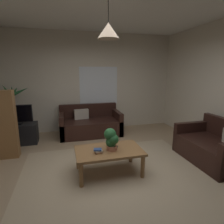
{
  "coord_description": "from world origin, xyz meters",
  "views": [
    {
      "loc": [
        -0.82,
        -2.81,
        1.77
      ],
      "look_at": [
        0.0,
        0.3,
        1.05
      ],
      "focal_mm": 29.77,
      "sensor_mm": 36.0,
      "label": 1
    }
  ],
  "objects_px": {
    "tv_stand": "(18,134)",
    "couch_under_window": "(90,125)",
    "remote_on_table_0": "(113,146)",
    "book_on_table_1": "(98,151)",
    "coffee_table": "(109,153)",
    "potted_palm_corner": "(14,116)",
    "book_on_table_2": "(98,150)",
    "book_on_table_0": "(98,152)",
    "pendant_lamp": "(108,31)",
    "potted_plant_on_table": "(111,139)",
    "tv": "(16,115)",
    "couch_right_side": "(214,148)"
  },
  "relations": [
    {
      "from": "remote_on_table_0",
      "to": "book_on_table_1",
      "type": "bearing_deg",
      "value": 149.5
    },
    {
      "from": "book_on_table_1",
      "to": "potted_plant_on_table",
      "type": "relative_size",
      "value": 0.31
    },
    {
      "from": "couch_right_side",
      "to": "remote_on_table_0",
      "type": "bearing_deg",
      "value": -95.42
    },
    {
      "from": "couch_right_side",
      "to": "pendant_lamp",
      "type": "xyz_separation_m",
      "value": [
        -2.11,
        0.1,
        2.08
      ]
    },
    {
      "from": "couch_under_window",
      "to": "book_on_table_2",
      "type": "relative_size",
      "value": 12.98
    },
    {
      "from": "book_on_table_0",
      "to": "tv",
      "type": "relative_size",
      "value": 0.15
    },
    {
      "from": "pendant_lamp",
      "to": "tv",
      "type": "bearing_deg",
      "value": 134.64
    },
    {
      "from": "book_on_table_1",
      "to": "potted_palm_corner",
      "type": "xyz_separation_m",
      "value": [
        -1.78,
        2.4,
        0.13
      ]
    },
    {
      "from": "book_on_table_1",
      "to": "couch_under_window",
      "type": "bearing_deg",
      "value": 85.3
    },
    {
      "from": "potted_plant_on_table",
      "to": "pendant_lamp",
      "type": "bearing_deg",
      "value": 150.3
    },
    {
      "from": "couch_under_window",
      "to": "book_on_table_0",
      "type": "xyz_separation_m",
      "value": [
        -0.18,
        -2.21,
        0.18
      ]
    },
    {
      "from": "remote_on_table_0",
      "to": "couch_right_side",
      "type": "bearing_deg",
      "value": -64.94
    },
    {
      "from": "coffee_table",
      "to": "tv",
      "type": "height_order",
      "value": "tv"
    },
    {
      "from": "book_on_table_0",
      "to": "book_on_table_2",
      "type": "distance_m",
      "value": 0.05
    },
    {
      "from": "remote_on_table_0",
      "to": "tv_stand",
      "type": "distance_m",
      "value": 2.64
    },
    {
      "from": "book_on_table_1",
      "to": "potted_plant_on_table",
      "type": "xyz_separation_m",
      "value": [
        0.24,
        0.05,
        0.16
      ]
    },
    {
      "from": "book_on_table_2",
      "to": "potted_plant_on_table",
      "type": "height_order",
      "value": "potted_plant_on_table"
    },
    {
      "from": "couch_right_side",
      "to": "tv_stand",
      "type": "distance_m",
      "value": 4.41
    },
    {
      "from": "tv_stand",
      "to": "couch_under_window",
      "type": "bearing_deg",
      "value": 7.79
    },
    {
      "from": "coffee_table",
      "to": "potted_palm_corner",
      "type": "xyz_separation_m",
      "value": [
        -1.98,
        2.32,
        0.23
      ]
    },
    {
      "from": "coffee_table",
      "to": "potted_plant_on_table",
      "type": "distance_m",
      "value": 0.27
    },
    {
      "from": "potted_plant_on_table",
      "to": "potted_palm_corner",
      "type": "height_order",
      "value": "potted_palm_corner"
    },
    {
      "from": "potted_plant_on_table",
      "to": "tv_stand",
      "type": "distance_m",
      "value": 2.7
    },
    {
      "from": "tv",
      "to": "potted_palm_corner",
      "type": "xyz_separation_m",
      "value": [
        -0.15,
        0.46,
        -0.14
      ]
    },
    {
      "from": "potted_palm_corner",
      "to": "pendant_lamp",
      "type": "xyz_separation_m",
      "value": [
        1.98,
        -2.32,
        1.75
      ]
    },
    {
      "from": "book_on_table_0",
      "to": "tv_stand",
      "type": "xyz_separation_m",
      "value": [
        -1.64,
        1.96,
        -0.2
      ]
    },
    {
      "from": "book_on_table_2",
      "to": "coffee_table",
      "type": "bearing_deg",
      "value": 22.94
    },
    {
      "from": "book_on_table_0",
      "to": "pendant_lamp",
      "type": "bearing_deg",
      "value": 21.46
    },
    {
      "from": "coffee_table",
      "to": "book_on_table_1",
      "type": "bearing_deg",
      "value": -159.02
    },
    {
      "from": "book_on_table_0",
      "to": "book_on_table_2",
      "type": "height_order",
      "value": "book_on_table_2"
    },
    {
      "from": "book_on_table_1",
      "to": "book_on_table_2",
      "type": "relative_size",
      "value": 0.92
    },
    {
      "from": "coffee_table",
      "to": "tv",
      "type": "bearing_deg",
      "value": 134.64
    },
    {
      "from": "couch_right_side",
      "to": "coffee_table",
      "type": "distance_m",
      "value": 2.11
    },
    {
      "from": "remote_on_table_0",
      "to": "couch_under_window",
      "type": "bearing_deg",
      "value": 33.83
    },
    {
      "from": "tv_stand",
      "to": "couch_right_side",
      "type": "bearing_deg",
      "value": -26.66
    },
    {
      "from": "book_on_table_0",
      "to": "book_on_table_1",
      "type": "bearing_deg",
      "value": 69.57
    },
    {
      "from": "book_on_table_1",
      "to": "potted_plant_on_table",
      "type": "bearing_deg",
      "value": 13.01
    },
    {
      "from": "book_on_table_1",
      "to": "pendant_lamp",
      "type": "xyz_separation_m",
      "value": [
        0.2,
        0.08,
        1.88
      ]
    },
    {
      "from": "tv",
      "to": "potted_plant_on_table",
      "type": "bearing_deg",
      "value": -45.11
    },
    {
      "from": "couch_under_window",
      "to": "book_on_table_0",
      "type": "relative_size",
      "value": 14.92
    },
    {
      "from": "remote_on_table_0",
      "to": "tv",
      "type": "height_order",
      "value": "tv"
    },
    {
      "from": "couch_right_side",
      "to": "book_on_table_1",
      "type": "bearing_deg",
      "value": -90.58
    },
    {
      "from": "potted_palm_corner",
      "to": "tv",
      "type": "bearing_deg",
      "value": -72.24
    },
    {
      "from": "tv_stand",
      "to": "pendant_lamp",
      "type": "height_order",
      "value": "pendant_lamp"
    },
    {
      "from": "book_on_table_2",
      "to": "tv_stand",
      "type": "bearing_deg",
      "value": 129.49
    },
    {
      "from": "remote_on_table_0",
      "to": "tv_stand",
      "type": "bearing_deg",
      "value": 77.72
    },
    {
      "from": "tv_stand",
      "to": "pendant_lamp",
      "type": "bearing_deg",
      "value": -45.69
    },
    {
      "from": "book_on_table_1",
      "to": "book_on_table_2",
      "type": "distance_m",
      "value": 0.03
    },
    {
      "from": "couch_under_window",
      "to": "tv",
      "type": "relative_size",
      "value": 2.21
    },
    {
      "from": "tv_stand",
      "to": "tv",
      "type": "bearing_deg",
      "value": -90.0
    }
  ]
}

